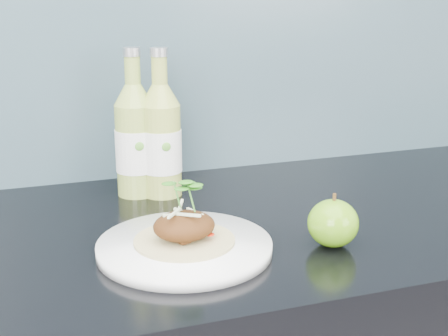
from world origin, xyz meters
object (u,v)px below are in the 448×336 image
Objects in this scene: dinner_plate at (185,247)px; cider_bottle_right at (161,141)px; cider_bottle_left at (135,140)px; green_apple at (333,223)px.

cider_bottle_right reaches higher than dinner_plate.
dinner_plate is 1.04× the size of cider_bottle_left.
green_apple is at bearing -44.24° from cider_bottle_right.
cider_bottle_left and cider_bottle_right have the same top height.
cider_bottle_left is at bearing 173.19° from cider_bottle_right.
dinner_plate is 0.28m from cider_bottle_right.
cider_bottle_right is at bearing -5.58° from cider_bottle_left.
dinner_plate is at bearing 167.04° from green_apple.
cider_bottle_left reaches higher than dinner_plate.
dinner_plate is 0.29m from cider_bottle_left.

